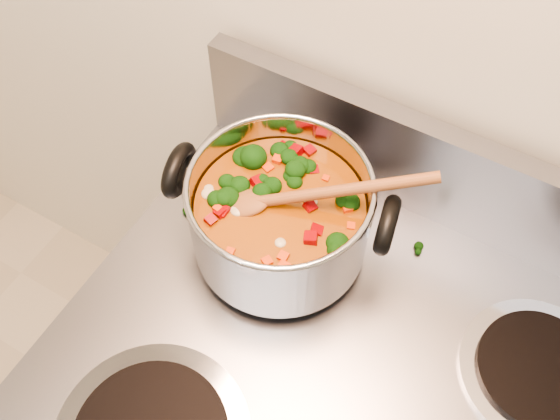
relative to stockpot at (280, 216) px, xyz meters
The scene contains 3 objects.
stockpot is the anchor object (origin of this frame).
wooden_spoon 0.04m from the stockpot, 26.04° to the left, with size 0.25×0.15×0.09m.
cooktop_crumbs 0.07m from the stockpot, 121.45° to the right, with size 0.29×0.31×0.01m.
Camera 1 is at (-0.01, 0.93, 1.65)m, focal length 40.00 mm.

